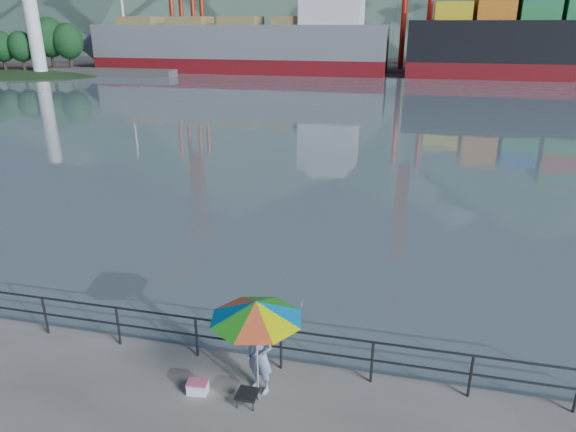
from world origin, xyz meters
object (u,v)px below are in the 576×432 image
object	(u,v)px
fisherman	(260,355)
cooler_bag	(198,388)
bulk_carrier	(250,43)
beach_umbrella	(256,310)

from	to	relation	value
fisherman	cooler_bag	bearing A→B (deg)	-137.64
cooler_bag	bulk_carrier	distance (m)	76.79
fisherman	bulk_carrier	bearing A→B (deg)	131.69
fisherman	beach_umbrella	xyz separation A→B (m)	(0.03, -0.28, 1.22)
fisherman	cooler_bag	xyz separation A→B (m)	(-1.25, -0.41, -0.75)
fisherman	bulk_carrier	distance (m)	76.73
fisherman	beach_umbrella	size ratio (longest dim) A/B	0.76
bulk_carrier	beach_umbrella	bearing A→B (deg)	-72.54
cooler_bag	fisherman	bearing A→B (deg)	12.27
bulk_carrier	cooler_bag	bearing A→B (deg)	-73.48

